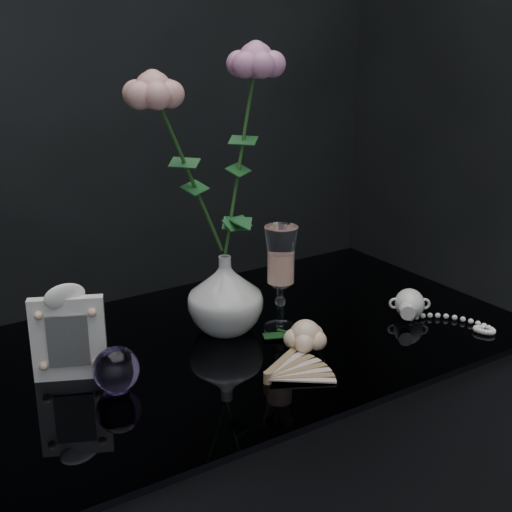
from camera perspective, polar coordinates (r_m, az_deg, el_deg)
vase at (r=1.28m, az=-2.47°, el=-3.07°), size 0.14×0.14×0.14m
wine_glass at (r=1.27m, az=1.99°, el=-1.87°), size 0.08×0.08×0.20m
picture_frame at (r=1.15m, az=-14.81°, el=-5.89°), size 0.15×0.13×0.16m
paperweight at (r=1.12m, az=-11.12°, el=-8.88°), size 0.09×0.09×0.07m
paper_fan at (r=1.13m, az=0.93°, el=-9.63°), size 0.24×0.20×0.02m
loose_rose at (r=1.23m, az=3.98°, el=-6.36°), size 0.15×0.18×0.06m
pearl_jar at (r=1.39m, az=12.20°, el=-3.64°), size 0.27×0.28×0.06m
roses at (r=1.20m, az=-3.29°, el=8.74°), size 0.29×0.12×0.41m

